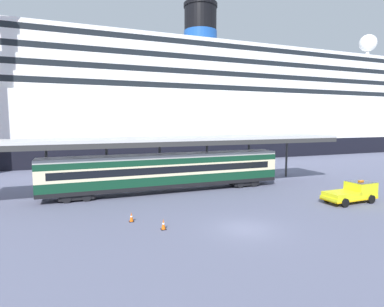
{
  "coord_description": "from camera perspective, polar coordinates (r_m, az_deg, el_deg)",
  "views": [
    {
      "loc": [
        -11.2,
        -18.44,
        7.59
      ],
      "look_at": [
        -0.56,
        9.15,
        4.5
      ],
      "focal_mm": 28.93,
      "sensor_mm": 36.0,
      "label": 1
    }
  ],
  "objects": [
    {
      "name": "ground_plane",
      "position": [
        22.87,
        9.88,
        -13.5
      ],
      "size": [
        400.0,
        400.0,
        0.0
      ],
      "primitive_type": "plane",
      "color": "slate"
    },
    {
      "name": "cruise_ship",
      "position": [
        73.99,
        3.86,
        8.65
      ],
      "size": [
        174.12,
        26.56,
        33.87
      ],
      "color": "black",
      "rests_on": "ground"
    },
    {
      "name": "traffic_cone_mid",
      "position": [
        22.36,
        -5.29,
        -12.87
      ],
      "size": [
        0.36,
        0.36,
        0.77
      ],
      "color": "black",
      "rests_on": "ground"
    },
    {
      "name": "platform_canopy",
      "position": [
        33.34,
        -4.82,
        2.45
      ],
      "size": [
        41.84,
        6.01,
        5.83
      ],
      "color": "#BDBDBD",
      "rests_on": "ground"
    },
    {
      "name": "traffic_cone_near",
      "position": [
        24.34,
        -11.11,
        -11.43
      ],
      "size": [
        0.36,
        0.36,
        0.73
      ],
      "color": "black",
      "rests_on": "ground"
    },
    {
      "name": "service_truck",
      "position": [
        32.94,
        27.6,
        -6.28
      ],
      "size": [
        5.26,
        2.38,
        2.02
      ],
      "color": "yellow",
      "rests_on": "ground"
    },
    {
      "name": "train_carriage",
      "position": [
        33.27,
        -4.55,
        -3.18
      ],
      "size": [
        25.57,
        2.81,
        4.11
      ],
      "color": "black",
      "rests_on": "ground"
    }
  ]
}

